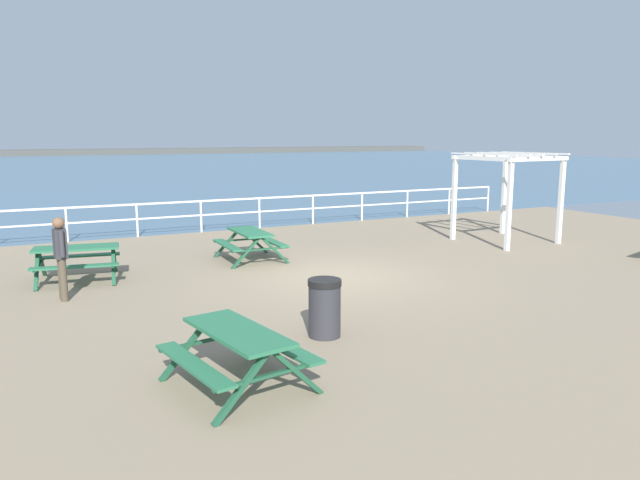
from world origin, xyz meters
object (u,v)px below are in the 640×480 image
Objects in this scene: picnic_table_mid_centre at (77,255)px; visitor at (61,253)px; picnic_table_near_right at (250,238)px; lattice_pergola at (508,176)px; litter_bin at (325,308)px; picnic_table_far_left at (238,344)px.

visitor is (-0.40, -1.61, 0.36)m from picnic_table_mid_centre.
picnic_table_near_right is 8.14m from lattice_pergola.
lattice_pergola reaches higher than visitor.
picnic_table_mid_centre is at bearing 118.87° from litter_bin.
visitor reaches higher than litter_bin.
lattice_pergola is (12.61, 1.12, 1.05)m from visitor.
picnic_table_mid_centre is 1.70m from visitor.
picnic_table_near_right and picnic_table_mid_centre have the same top height.
litter_bin is (3.23, -5.86, -0.10)m from picnic_table_mid_centre.
picnic_table_near_right is 6.30m from litter_bin.
visitor is 1.75× the size of litter_bin.
litter_bin is at bearing -51.71° from picnic_table_mid_centre.
lattice_pergola reaches higher than picnic_table_mid_centre.
picnic_table_far_left is at bearing 159.79° from picnic_table_near_right.
picnic_table_far_left is at bearing 101.91° from visitor.
litter_bin is (-1.01, -6.22, -0.10)m from picnic_table_near_right.
lattice_pergola is at bearing 179.62° from visitor.
picnic_table_far_left is 5.79m from visitor.
picnic_table_mid_centre is 1.00× the size of picnic_table_far_left.
picnic_table_mid_centre is at bearing 95.92° from picnic_table_near_right.
lattice_pergola is (10.88, 6.64, 1.41)m from picnic_table_far_left.
picnic_table_mid_centre is 1.22× the size of visitor.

